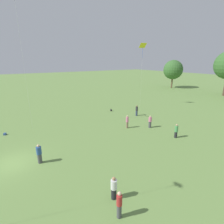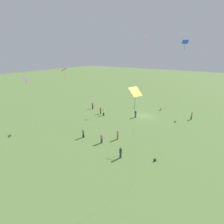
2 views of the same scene
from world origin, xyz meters
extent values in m
plane|color=#6B8E47|center=(0.00, 0.00, 0.00)|extent=(240.00, 240.00, 0.00)
cylinder|color=brown|center=(-21.46, 49.48, 1.84)|extent=(0.46, 0.46, 3.68)
sphere|color=#38662D|center=(-21.46, 49.48, 6.03)|extent=(6.25, 6.25, 6.25)
cylinder|color=#4C4C51|center=(0.55, 16.94, 0.45)|extent=(0.41, 0.41, 0.90)
cylinder|color=pink|center=(0.55, 16.94, 1.20)|extent=(0.48, 0.48, 0.61)
sphere|color=beige|center=(0.55, 16.94, 1.63)|extent=(0.24, 0.24, 0.24)
cylinder|color=#333D5B|center=(-4.63, 19.04, 0.44)|extent=(0.44, 0.44, 0.88)
cylinder|color=#333338|center=(-4.63, 19.04, 1.21)|extent=(0.52, 0.52, 0.66)
sphere|color=brown|center=(-4.63, 19.04, 1.67)|extent=(0.24, 0.24, 0.24)
cylinder|color=#4C4C51|center=(1.24, 2.11, 0.45)|extent=(0.55, 0.55, 0.91)
cylinder|color=#2D5193|center=(1.24, 2.11, 1.26)|extent=(0.64, 0.64, 0.70)
sphere|color=beige|center=(1.24, 2.11, 1.73)|extent=(0.24, 0.24, 0.24)
cylinder|color=#232328|center=(8.62, 5.34, 0.40)|extent=(0.43, 0.43, 0.80)
cylinder|color=white|center=(8.62, 5.34, 1.14)|extent=(0.51, 0.51, 0.68)
sphere|color=#A87A56|center=(8.62, 5.34, 1.60)|extent=(0.24, 0.24, 0.24)
cylinder|color=#4C4C51|center=(10.04, 4.77, 0.46)|extent=(0.35, 0.35, 0.92)
cylinder|color=#B72D2D|center=(10.04, 4.77, 1.26)|extent=(0.41, 0.41, 0.69)
sphere|color=beige|center=(10.04, 4.77, 1.73)|extent=(0.24, 0.24, 0.24)
cylinder|color=#847056|center=(-1.09, 14.18, 0.45)|extent=(0.44, 0.44, 0.89)
cylinder|color=pink|center=(-1.09, 14.18, 1.24)|extent=(0.52, 0.52, 0.70)
sphere|color=beige|center=(-1.09, 14.18, 1.71)|extent=(0.24, 0.24, 0.24)
cylinder|color=#232328|center=(4.70, 17.16, 0.39)|extent=(0.48, 0.48, 0.77)
cylinder|color=#4C9956|center=(4.70, 17.16, 1.14)|extent=(0.57, 0.57, 0.73)
sphere|color=tan|center=(4.70, 17.16, 1.63)|extent=(0.24, 0.24, 0.24)
cylinder|color=silver|center=(-8.49, 3.14, 8.55)|extent=(0.01, 0.01, 17.10)
cube|color=yellow|center=(-8.95, 23.75, 11.72)|extent=(1.23, 1.42, 0.83)
cylinder|color=blue|center=(-8.95, 23.75, 10.45)|extent=(0.04, 0.04, 1.82)
cylinder|color=silver|center=(-8.95, 23.75, 5.86)|extent=(0.01, 0.01, 11.72)
cube|color=#33518C|center=(-7.78, -0.24, 0.13)|extent=(0.40, 0.39, 0.26)
cube|color=#262628|center=(-9.34, 16.93, 0.18)|extent=(0.35, 0.32, 0.35)
camera|label=1|loc=(16.73, -0.19, 9.15)|focal=28.00mm
camera|label=2|loc=(-16.30, 38.92, 15.44)|focal=28.00mm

